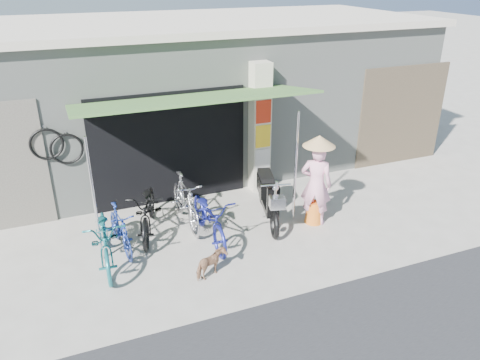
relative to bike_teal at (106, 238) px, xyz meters
name	(u,v)px	position (x,y,z in m)	size (l,w,h in m)	color
ground	(269,246)	(2.91, -0.58, -0.51)	(80.00, 80.00, 0.00)	#AEA89D
bicycle_shop	(190,91)	(2.91, 4.52, 1.32)	(12.30, 5.30, 3.66)	gray
shop_pillar	(259,128)	(3.76, 1.87, 0.99)	(0.42, 0.44, 3.00)	beige
awning	(194,101)	(2.01, 1.05, 2.00)	(4.60, 1.88, 2.72)	#3D682E
neighbour_right	(402,115)	(7.91, 2.01, 0.79)	(2.60, 0.06, 2.60)	brown
bike_teal	(106,238)	(0.00, 0.00, 0.00)	(0.68, 1.95, 1.02)	#186970
bike_blue	(120,229)	(0.30, 0.36, -0.08)	(0.41, 1.45, 0.87)	navy
bike_black	(149,210)	(0.92, 0.77, 0.00)	(0.68, 1.95, 1.02)	black
bike_silver	(185,201)	(1.68, 0.84, 0.02)	(0.50, 1.76, 1.06)	#A7A6AB
bike_navy	(209,217)	(1.94, 0.06, -0.01)	(0.67, 1.92, 1.01)	navy
street_dog	(211,264)	(1.59, -1.07, -0.26)	(0.27, 0.59, 0.50)	tan
moped	(268,196)	(3.34, 0.42, 0.01)	(0.78, 1.99, 1.14)	black
nun	(316,181)	(4.17, -0.06, 0.42)	(0.75, 0.71, 1.90)	#F6A6C4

